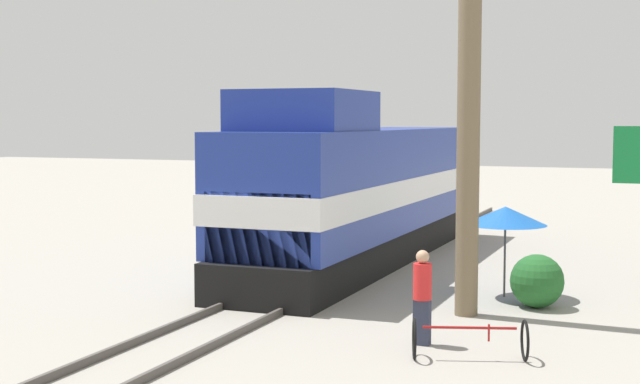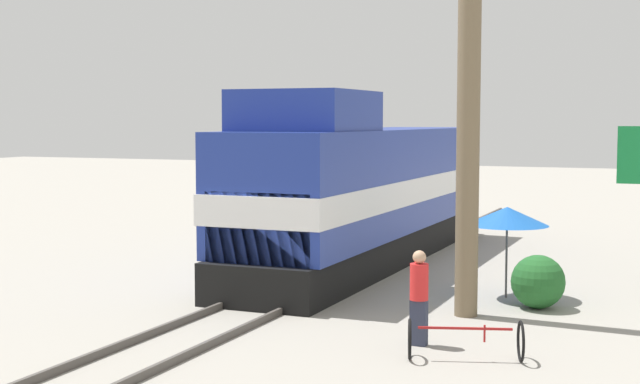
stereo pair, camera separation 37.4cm
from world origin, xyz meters
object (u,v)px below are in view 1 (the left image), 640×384
at_px(locomotive, 359,192).
at_px(bicycle, 469,339).
at_px(person_bystander, 422,293).
at_px(vendor_umbrella, 505,216).
at_px(utility_pole, 469,87).

relative_size(locomotive, bicycle, 7.23).
xyz_separation_m(locomotive, person_bystander, (4.14, -8.32, -1.10)).
distance_m(locomotive, vendor_umbrella, 5.80).
xyz_separation_m(person_bystander, bicycle, (1.03, -0.70, -0.59)).
bearing_deg(locomotive, person_bystander, -63.58).
xyz_separation_m(locomotive, bicycle, (5.17, -9.03, -1.69)).
relative_size(vendor_umbrella, bicycle, 1.03).
bearing_deg(person_bystander, utility_pole, 85.66).
distance_m(locomotive, bicycle, 10.54).
relative_size(utility_pole, vendor_umbrella, 4.48).
height_order(utility_pole, bicycle, utility_pole).
height_order(person_bystander, bicycle, person_bystander).
height_order(locomotive, bicycle, locomotive).
xyz_separation_m(vendor_umbrella, bicycle, (0.41, -5.69, -1.53)).
relative_size(utility_pole, bicycle, 4.61).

